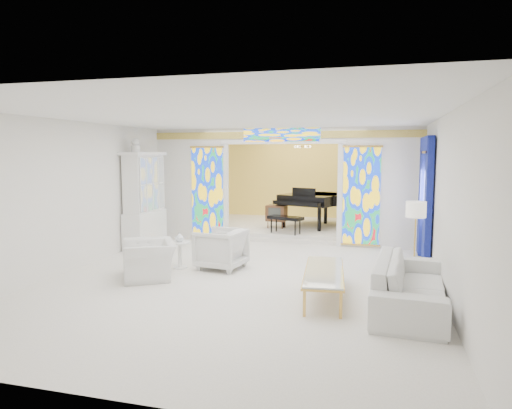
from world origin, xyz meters
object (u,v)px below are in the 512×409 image
(armchair_right, at_px, (221,249))
(armchair_left, at_px, (149,260))
(china_cabinet, at_px, (144,201))
(grand_piano, at_px, (319,199))
(coffee_table, at_px, (324,273))
(tv_console, at_px, (277,213))
(sofa, at_px, (410,284))

(armchair_right, bearing_deg, armchair_left, -38.63)
(china_cabinet, xyz_separation_m, grand_piano, (3.93, 3.39, -0.19))
(coffee_table, height_order, tv_console, tv_console)
(china_cabinet, relative_size, armchair_right, 3.01)
(armchair_left, height_order, grand_piano, grand_piano)
(coffee_table, bearing_deg, china_cabinet, 148.98)
(grand_piano, height_order, tv_console, grand_piano)
(china_cabinet, height_order, grand_piano, china_cabinet)
(armchair_right, xyz_separation_m, sofa, (3.59, -1.52, -0.03))
(armchair_left, distance_m, coffee_table, 3.36)
(tv_console, bearing_deg, armchair_right, -87.24)
(grand_piano, bearing_deg, china_cabinet, -119.81)
(china_cabinet, height_order, coffee_table, china_cabinet)
(armchair_right, relative_size, grand_piano, 0.29)
(sofa, xyz_separation_m, coffee_table, (-1.33, 0.17, 0.04))
(coffee_table, relative_size, tv_console, 3.13)
(sofa, xyz_separation_m, grand_piano, (-2.24, 6.47, 0.60))
(sofa, height_order, grand_piano, grand_piano)
(coffee_table, distance_m, grand_piano, 6.39)
(china_cabinet, height_order, tv_console, china_cabinet)
(china_cabinet, bearing_deg, sofa, -26.56)
(china_cabinet, relative_size, sofa, 1.06)
(armchair_left, xyz_separation_m, grand_piano, (2.43, 5.97, 0.63))
(armchair_left, relative_size, armchair_right, 1.19)
(armchair_right, height_order, sofa, armchair_right)
(grand_piano, bearing_deg, coffee_table, -62.39)
(armchair_left, relative_size, sofa, 0.42)
(china_cabinet, xyz_separation_m, armchair_left, (1.50, -2.58, -0.82))
(armchair_left, xyz_separation_m, sofa, (4.67, -0.50, 0.03))
(armchair_left, bearing_deg, china_cabinet, 178.36)
(sofa, relative_size, grand_piano, 0.84)
(sofa, bearing_deg, coffee_table, 86.98)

